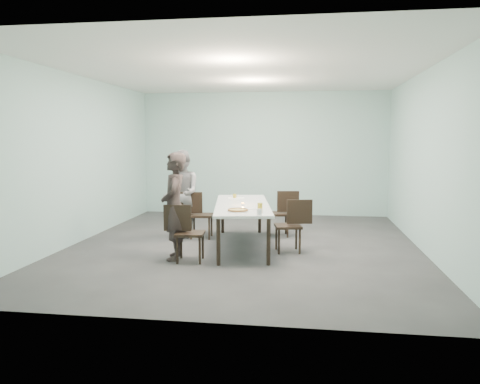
# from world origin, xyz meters

# --- Properties ---
(ground) EXTENTS (7.00, 7.00, 0.00)m
(ground) POSITION_xyz_m (0.00, 0.00, 0.00)
(ground) COLOR #333335
(ground) RESTS_ON ground
(room_shell) EXTENTS (6.02, 7.02, 3.01)m
(room_shell) POSITION_xyz_m (0.00, 0.00, 2.03)
(room_shell) COLOR #9FC8C5
(room_shell) RESTS_ON ground
(table) EXTENTS (1.29, 2.71, 0.75)m
(table) POSITION_xyz_m (-0.02, -0.08, 0.69)
(table) COLOR white
(table) RESTS_ON ground
(chair_near_left) EXTENTS (0.63, 0.46, 0.87)m
(chair_near_left) POSITION_xyz_m (-0.75, -1.18, 0.50)
(chair_near_left) COLOR black
(chair_near_left) RESTS_ON ground
(chair_far_left) EXTENTS (0.62, 0.45, 0.87)m
(chair_far_left) POSITION_xyz_m (-0.96, 0.53, 0.50)
(chair_far_left) COLOR black
(chair_far_left) RESTS_ON ground
(chair_near_right) EXTENTS (0.64, 0.49, 0.87)m
(chair_near_right) POSITION_xyz_m (0.86, -0.33, 0.50)
(chair_near_right) COLOR black
(chair_near_right) RESTS_ON ground
(chair_far_right) EXTENTS (0.64, 0.48, 0.87)m
(chair_far_right) POSITION_xyz_m (0.62, 0.93, 0.50)
(chair_far_right) COLOR black
(chair_far_right) RESTS_ON ground
(diner_near) EXTENTS (0.51, 0.67, 1.66)m
(diner_near) POSITION_xyz_m (-0.94, -1.07, 0.83)
(diner_near) COLOR black
(diner_near) RESTS_ON ground
(diner_far) EXTENTS (0.97, 1.02, 1.66)m
(diner_far) POSITION_xyz_m (-1.28, 0.53, 0.83)
(diner_far) COLOR gray
(diner_far) RESTS_ON ground
(pizza) EXTENTS (0.34, 0.34, 0.04)m
(pizza) POSITION_xyz_m (0.03, -0.93, 0.77)
(pizza) COLOR white
(pizza) RESTS_ON table
(side_plate) EXTENTS (0.18, 0.18, 0.01)m
(side_plate) POSITION_xyz_m (0.19, -0.67, 0.76)
(side_plate) COLOR white
(side_plate) RESTS_ON table
(beer_glass) EXTENTS (0.08, 0.08, 0.15)m
(beer_glass) POSITION_xyz_m (0.38, -1.01, 0.82)
(beer_glass) COLOR gold
(beer_glass) RESTS_ON table
(water_tumbler) EXTENTS (0.08, 0.08, 0.09)m
(water_tumbler) POSITION_xyz_m (0.39, -1.23, 0.80)
(water_tumbler) COLOR silver
(water_tumbler) RESTS_ON table
(tealight) EXTENTS (0.06, 0.06, 0.05)m
(tealight) POSITION_xyz_m (0.01, -0.26, 0.77)
(tealight) COLOR silver
(tealight) RESTS_ON table
(amber_tumbler) EXTENTS (0.07, 0.07, 0.08)m
(amber_tumbler) POSITION_xyz_m (-0.27, 0.67, 0.79)
(amber_tumbler) COLOR gold
(amber_tumbler) RESTS_ON table
(menu) EXTENTS (0.33, 0.26, 0.01)m
(menu) POSITION_xyz_m (-0.23, 0.65, 0.75)
(menu) COLOR silver
(menu) RESTS_ON table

